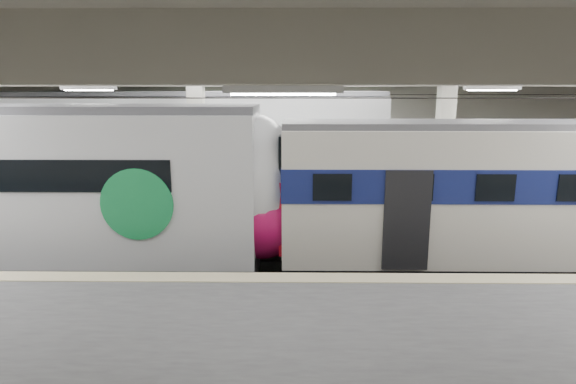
{
  "coord_description": "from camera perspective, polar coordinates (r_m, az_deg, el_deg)",
  "views": [
    {
      "loc": [
        0.15,
        -12.61,
        4.98
      ],
      "look_at": [
        -0.03,
        1.0,
        2.0
      ],
      "focal_mm": 30.0,
      "sensor_mm": 36.0,
      "label": 1
    }
  ],
  "objects": [
    {
      "name": "far_train",
      "position": [
        18.79,
        -12.61,
        4.43
      ],
      "size": [
        15.35,
        3.58,
        4.82
      ],
      "rotation": [
        0.0,
        0.0,
        0.03
      ],
      "color": "silver",
      "rests_on": "ground"
    },
    {
      "name": "older_rer",
      "position": [
        14.14,
        24.66,
        -0.31
      ],
      "size": [
        12.3,
        2.72,
        4.11
      ],
      "color": "beige",
      "rests_on": "ground"
    },
    {
      "name": "station_hall",
      "position": [
        11.01,
        -0.02,
        3.28
      ],
      "size": [
        36.0,
        24.0,
        5.75
      ],
      "color": "black",
      "rests_on": "ground"
    },
    {
      "name": "modern_emu",
      "position": [
        14.28,
        -24.56,
        0.08
      ],
      "size": [
        14.05,
        2.9,
        4.52
      ],
      "color": "silver",
      "rests_on": "ground"
    }
  ]
}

